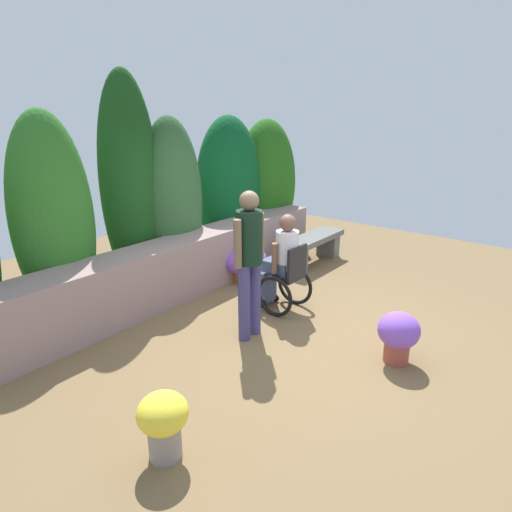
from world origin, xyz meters
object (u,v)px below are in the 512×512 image
object	(u,v)px
person_standing_companion	(249,256)
flower_pot_purple_near	(398,334)
stone_bench	(313,245)
flower_pot_terracotta_by_wall	(163,421)
person_in_wheelchair	(283,266)
flower_pot_red_accent	(244,261)

from	to	relation	value
person_standing_companion	flower_pot_purple_near	size ratio (longest dim) A/B	3.08
person_standing_companion	flower_pot_purple_near	xyz separation A→B (m)	(0.55, -1.59, -0.69)
stone_bench	flower_pot_terracotta_by_wall	bearing A→B (deg)	-163.92
person_in_wheelchair	person_standing_companion	bearing A→B (deg)	-170.88
flower_pot_terracotta_by_wall	flower_pot_red_accent	size ratio (longest dim) A/B	0.76
stone_bench	person_standing_companion	distance (m)	2.90
stone_bench	flower_pot_red_accent	bearing A→B (deg)	159.15
person_standing_companion	flower_pot_purple_near	world-z (taller)	person_standing_companion
stone_bench	person_in_wheelchair	world-z (taller)	person_in_wheelchair
flower_pot_purple_near	stone_bench	bearing A→B (deg)	47.67
flower_pot_red_accent	flower_pot_purple_near	bearing A→B (deg)	-106.29
person_in_wheelchair	person_standing_companion	distance (m)	0.95
flower_pot_terracotta_by_wall	flower_pot_red_accent	xyz separation A→B (m)	(3.27, 1.94, -0.03)
stone_bench	flower_pot_terracotta_by_wall	xyz separation A→B (m)	(-4.60, -1.48, -0.00)
person_standing_companion	flower_pot_red_accent	bearing A→B (deg)	40.88
stone_bench	flower_pot_red_accent	xyz separation A→B (m)	(-1.33, 0.46, -0.03)
person_in_wheelchair	flower_pot_terracotta_by_wall	world-z (taller)	person_in_wheelchair
stone_bench	flower_pot_purple_near	xyz separation A→B (m)	(-2.16, -2.37, -0.01)
person_standing_companion	person_in_wheelchair	bearing A→B (deg)	6.93
stone_bench	flower_pot_purple_near	bearing A→B (deg)	-134.02
flower_pot_red_accent	flower_pot_terracotta_by_wall	bearing A→B (deg)	-149.35
stone_bench	person_in_wheelchair	size ratio (longest dim) A/B	1.09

